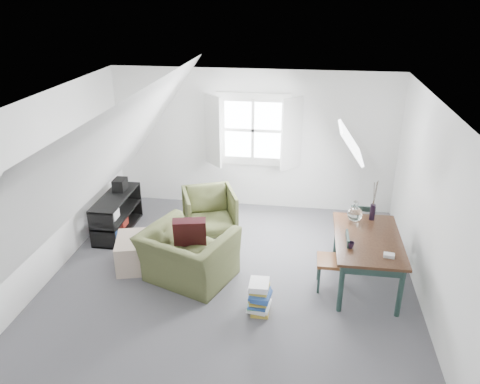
% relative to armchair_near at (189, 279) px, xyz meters
% --- Properties ---
extents(floor, '(5.50, 5.50, 0.00)m').
position_rel_armchair_near_xyz_m(floor, '(0.58, -0.19, 0.00)').
color(floor, '#515055').
rests_on(floor, ground).
extents(ceiling, '(5.50, 5.50, 0.00)m').
position_rel_armchair_near_xyz_m(ceiling, '(0.58, -0.19, 2.50)').
color(ceiling, white).
rests_on(ceiling, wall_back).
extents(wall_back, '(5.00, 0.00, 5.00)m').
position_rel_armchair_near_xyz_m(wall_back, '(0.58, 2.56, 1.25)').
color(wall_back, white).
rests_on(wall_back, ground).
extents(wall_front, '(5.00, 0.00, 5.00)m').
position_rel_armchair_near_xyz_m(wall_front, '(0.58, -2.94, 1.25)').
color(wall_front, white).
rests_on(wall_front, ground).
extents(wall_left, '(0.00, 5.50, 5.50)m').
position_rel_armchair_near_xyz_m(wall_left, '(-1.92, -0.19, 1.25)').
color(wall_left, white).
rests_on(wall_left, ground).
extents(wall_right, '(0.00, 5.50, 5.50)m').
position_rel_armchair_near_xyz_m(wall_right, '(3.08, -0.19, 1.25)').
color(wall_right, white).
rests_on(wall_right, ground).
extents(slope_left, '(3.19, 5.50, 4.48)m').
position_rel_armchair_near_xyz_m(slope_left, '(-0.97, -0.19, 1.78)').
color(slope_left, white).
rests_on(slope_left, wall_left).
extents(slope_right, '(3.19, 5.50, 4.48)m').
position_rel_armchair_near_xyz_m(slope_right, '(2.13, -0.19, 1.78)').
color(slope_right, white).
rests_on(slope_right, wall_right).
extents(dormer_window, '(1.71, 0.35, 1.30)m').
position_rel_armchair_near_xyz_m(dormer_window, '(0.58, 2.48, 1.45)').
color(dormer_window, white).
rests_on(dormer_window, wall_back).
extents(skylight, '(0.35, 0.75, 0.47)m').
position_rel_armchair_near_xyz_m(skylight, '(2.13, 1.11, 1.75)').
color(skylight, white).
rests_on(skylight, slope_right).
extents(armchair_near, '(1.43, 1.35, 0.75)m').
position_rel_armchair_near_xyz_m(armchair_near, '(0.00, 0.00, 0.00)').
color(armchair_near, '#434929').
rests_on(armchair_near, floor).
extents(armchair_far, '(1.05, 1.06, 0.75)m').
position_rel_armchair_near_xyz_m(armchair_far, '(0.02, 1.37, 0.00)').
color(armchair_far, '#434929').
rests_on(armchair_far, floor).
extents(throw_pillow, '(0.50, 0.35, 0.47)m').
position_rel_armchair_near_xyz_m(throw_pillow, '(0.00, 0.15, 0.66)').
color(throw_pillow, '#340E12').
rests_on(throw_pillow, armchair_near).
extents(ottoman, '(0.82, 0.82, 0.45)m').
position_rel_armchair_near_xyz_m(ottoman, '(-0.77, 0.25, 0.22)').
color(ottoman, tan).
rests_on(ottoman, floor).
extents(dining_table, '(0.86, 1.44, 0.72)m').
position_rel_armchair_near_xyz_m(dining_table, '(2.39, 0.23, 0.62)').
color(dining_table, '#331C10').
rests_on(dining_table, floor).
extents(demijohn, '(0.21, 0.21, 0.30)m').
position_rel_armchair_near_xyz_m(demijohn, '(2.24, 0.68, 0.84)').
color(demijohn, silver).
rests_on(demijohn, dining_table).
extents(vase_twigs, '(0.08, 0.08, 0.59)m').
position_rel_armchair_near_xyz_m(vase_twigs, '(2.49, 0.78, 0.85)').
color(vase_twigs, black).
rests_on(vase_twigs, dining_table).
extents(cup, '(0.10, 0.10, 0.08)m').
position_rel_armchair_near_xyz_m(cup, '(2.14, -0.07, 0.72)').
color(cup, black).
rests_on(cup, dining_table).
extents(paper_box, '(0.14, 0.11, 0.04)m').
position_rel_armchair_near_xyz_m(paper_box, '(2.59, -0.22, 0.74)').
color(paper_box, white).
rests_on(paper_box, dining_table).
extents(dining_chair_far, '(0.39, 0.39, 0.84)m').
position_rel_armchair_near_xyz_m(dining_chair_far, '(2.39, 1.10, 0.44)').
color(dining_chair_far, brown).
rests_on(dining_chair_far, floor).
extents(dining_chair_near, '(0.39, 0.39, 0.82)m').
position_rel_armchair_near_xyz_m(dining_chair_near, '(1.97, 0.09, 0.43)').
color(dining_chair_near, brown).
rests_on(dining_chair_near, floor).
extents(media_shelf, '(0.41, 1.24, 0.63)m').
position_rel_armchair_near_xyz_m(media_shelf, '(-1.52, 1.17, 0.29)').
color(media_shelf, black).
rests_on(media_shelf, floor).
extents(electronics_box, '(0.19, 0.27, 0.21)m').
position_rel_armchair_near_xyz_m(electronics_box, '(-1.52, 1.47, 0.72)').
color(electronics_box, black).
rests_on(electronics_box, media_shelf).
extents(magazine_stack, '(0.31, 0.37, 0.42)m').
position_rel_armchair_near_xyz_m(magazine_stack, '(1.05, -0.57, 0.21)').
color(magazine_stack, '#B29933').
rests_on(magazine_stack, floor).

